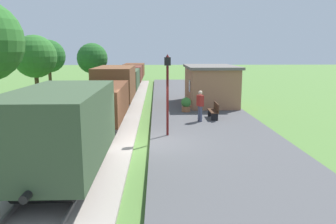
{
  "coord_description": "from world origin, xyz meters",
  "views": [
    {
      "loc": [
        0.5,
        -13.47,
        4.12
      ],
      "look_at": [
        1.07,
        2.58,
        1.06
      ],
      "focal_mm": 34.79,
      "sensor_mm": 36.0,
      "label": 1
    }
  ],
  "objects": [
    {
      "name": "lamp_post_near",
      "position": [
        0.99,
        1.1,
        2.8
      ],
      "size": [
        0.28,
        0.28,
        3.7
      ],
      "color": "#591414",
      "rests_on": "platform_slab"
    },
    {
      "name": "rail_near",
      "position": [
        -1.68,
        0.0,
        0.19
      ],
      "size": [
        0.07,
        60.0,
        0.14
      ],
      "primitive_type": "cube",
      "color": "slate",
      "rests_on": "track_ballast"
    },
    {
      "name": "rail_far",
      "position": [
        -3.12,
        0.0,
        0.19
      ],
      "size": [
        0.07,
        60.0,
        0.14
      ],
      "primitive_type": "cube",
      "color": "slate",
      "rests_on": "track_ballast"
    },
    {
      "name": "bench_near_hut",
      "position": [
        3.79,
        4.74,
        0.72
      ],
      "size": [
        0.42,
        1.5,
        0.91
      ],
      "color": "#422819",
      "rests_on": "platform_slab"
    },
    {
      "name": "person_waiting",
      "position": [
        2.88,
        3.99,
        1.18
      ],
      "size": [
        0.39,
        0.45,
        1.71
      ],
      "rotation": [
        0.0,
        0.0,
        3.62
      ],
      "color": "#474C66",
      "rests_on": "platform_slab"
    },
    {
      "name": "tree_trackside_far",
      "position": [
        -7.79,
        9.35,
        3.67
      ],
      "size": [
        2.91,
        2.91,
        5.15
      ],
      "color": "#4C3823",
      "rests_on": "ground"
    },
    {
      "name": "bench_down_platform",
      "position": [
        3.79,
        13.86,
        0.72
      ],
      "size": [
        0.42,
        1.5,
        0.91
      ],
      "color": "#422819",
      "rests_on": "platform_slab"
    },
    {
      "name": "platform_slab",
      "position": [
        3.2,
        0.0,
        0.12
      ],
      "size": [
        6.0,
        60.0,
        0.25
      ],
      "primitive_type": "cube",
      "color": "#4C4C4F",
      "rests_on": "ground"
    },
    {
      "name": "track_ballast",
      "position": [
        -2.4,
        0.0,
        0.06
      ],
      "size": [
        3.8,
        60.0,
        0.12
      ],
      "primitive_type": "cube",
      "color": "#9E9389",
      "rests_on": "ground"
    },
    {
      "name": "tree_field_left",
      "position": [
        -9.06,
        16.17,
        3.58
      ],
      "size": [
        2.9,
        2.9,
        5.04
      ],
      "color": "#4C3823",
      "rests_on": "ground"
    },
    {
      "name": "freight_train",
      "position": [
        -2.4,
        11.92,
        1.51
      ],
      "size": [
        2.5,
        39.2,
        2.72
      ],
      "color": "#384C33",
      "rests_on": "rail_near"
    },
    {
      "name": "station_hut",
      "position": [
        4.4,
        10.0,
        1.65
      ],
      "size": [
        3.5,
        5.8,
        2.78
      ],
      "color": "#9E6B4C",
      "rests_on": "platform_slab"
    },
    {
      "name": "potted_planter",
      "position": [
        2.38,
        6.94,
        0.72
      ],
      "size": [
        0.64,
        0.64,
        0.92
      ],
      "color": "#9E6642",
      "rests_on": "platform_slab"
    },
    {
      "name": "tree_field_distant",
      "position": [
        -6.52,
        22.9,
        3.22
      ],
      "size": [
        3.32,
        3.32,
        4.89
      ],
      "color": "#4C3823",
      "rests_on": "ground"
    },
    {
      "name": "ground_plane",
      "position": [
        0.0,
        0.0,
        0.0
      ],
      "size": [
        160.0,
        160.0,
        0.0
      ],
      "primitive_type": "plane",
      "color": "#517A38"
    }
  ]
}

